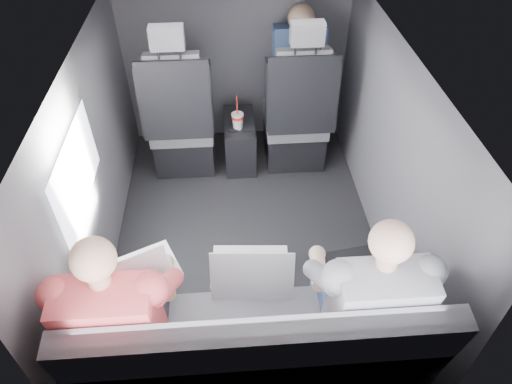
{
  "coord_description": "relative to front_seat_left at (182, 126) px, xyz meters",
  "views": [
    {
      "loc": [
        -0.09,
        -2.17,
        2.41
      ],
      "look_at": [
        0.07,
        -0.05,
        0.47
      ],
      "focal_mm": 32.0,
      "sensor_mm": 36.0,
      "label": 1
    }
  ],
  "objects": [
    {
      "name": "floor",
      "position": [
        0.45,
        -0.84,
        -0.4
      ],
      "size": [
        2.6,
        2.6,
        0.0
      ],
      "primitive_type": "plane",
      "color": "black",
      "rests_on": "ground"
    },
    {
      "name": "ceiling",
      "position": [
        0.45,
        -0.84,
        0.95
      ],
      "size": [
        2.6,
        2.6,
        0.0
      ],
      "primitive_type": "plane",
      "rotation": [
        3.14,
        0.0,
        0.0
      ],
      "color": "#B2B2AD",
      "rests_on": "panel_back"
    },
    {
      "name": "panel_left",
      "position": [
        -0.45,
        -0.84,
        0.27
      ],
      "size": [
        0.02,
        2.6,
        1.35
      ],
      "primitive_type": "cube",
      "color": "#56565B",
      "rests_on": "floor"
    },
    {
      "name": "panel_right",
      "position": [
        1.35,
        -0.84,
        0.27
      ],
      "size": [
        0.02,
        2.6,
        1.35
      ],
      "primitive_type": "cube",
      "color": "#56565B",
      "rests_on": "floor"
    },
    {
      "name": "panel_front",
      "position": [
        0.45,
        0.46,
        0.27
      ],
      "size": [
        1.8,
        0.02,
        1.35
      ],
      "primitive_type": "cube",
      "color": "#56565B",
      "rests_on": "floor"
    },
    {
      "name": "panel_back",
      "position": [
        0.45,
        -2.14,
        0.27
      ],
      "size": [
        1.8,
        0.02,
        1.35
      ],
      "primitive_type": "cube",
      "color": "#56565B",
      "rests_on": "floor"
    },
    {
      "name": "side_window",
      "position": [
        -0.43,
        -1.14,
        0.5
      ],
      "size": [
        0.02,
        0.75,
        0.42
      ],
      "primitive_type": "cube",
      "color": "white",
      "rests_on": "panel_left"
    },
    {
      "name": "seatbelt",
      "position": [
        0.9,
        -0.17,
        0.4
      ],
      "size": [
        0.35,
        0.11,
        0.59
      ],
      "primitive_type": "cube",
      "rotation": [
        -0.14,
        0.49,
        0.0
      ],
      "color": "black",
      "rests_on": "front_seat_right"
    },
    {
      "name": "front_seat_left",
      "position": [
        0.0,
        0.0,
        0.0
      ],
      "size": [
        0.52,
        0.58,
        1.26
      ],
      "color": "black",
      "rests_on": "floor"
    },
    {
      "name": "front_seat_right",
      "position": [
        0.9,
        0.0,
        0.0
      ],
      "size": [
        0.52,
        0.58,
        1.26
      ],
      "color": "black",
      "rests_on": "floor"
    },
    {
      "name": "center_console",
      "position": [
        0.45,
        0.04,
        -0.2
      ],
      "size": [
        0.24,
        0.48,
        0.41
      ],
      "color": "black",
      "rests_on": "floor"
    },
    {
      "name": "rear_bench",
      "position": [
        0.45,
        -1.9,
        -0.09
      ],
      "size": [
        1.6,
        0.57,
        0.92
      ],
      "color": "#5E5E63",
      "rests_on": "floor"
    },
    {
      "name": "soda_cup",
      "position": [
        0.43,
        -0.07,
        0.07
      ],
      "size": [
        0.09,
        0.09,
        0.28
      ],
      "color": "white",
      "rests_on": "center_console"
    },
    {
      "name": "laptop_white",
      "position": [
        -0.11,
        -1.61,
        0.24
      ],
      "size": [
        0.42,
        0.45,
        0.26
      ],
      "color": "silver",
      "rests_on": "passenger_rear_left"
    },
    {
      "name": "laptop_silver",
      "position": [
        0.44,
        -1.63,
        0.24
      ],
      "size": [
        0.4,
        0.37,
        0.27
      ],
      "color": "#BCBCC1",
      "rests_on": "rear_bench"
    },
    {
      "name": "laptop_black",
      "position": [
        0.97,
        -1.66,
        0.23
      ],
      "size": [
        0.35,
        0.33,
        0.23
      ],
      "color": "black",
      "rests_on": "passenger_rear_right"
    },
    {
      "name": "passenger_rear_left",
      "position": [
        -0.15,
        -1.81,
        0.22
      ],
      "size": [
        0.49,
        0.61,
        1.2
      ],
      "color": "#333338",
      "rests_on": "rear_bench"
    },
    {
      "name": "passenger_rear_right",
      "position": [
        0.95,
        -1.81,
        0.22
      ],
      "size": [
        0.49,
        0.61,
        1.21
      ],
      "color": "#324971",
      "rests_on": "rear_bench"
    },
    {
      "name": "passenger_front_right",
      "position": [
        0.93,
        0.26,
        0.35
      ],
      "size": [
        0.39,
        0.39,
        0.79
      ],
      "color": "#324971",
      "rests_on": "front_seat_right"
    }
  ]
}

